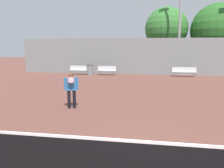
{
  "coord_description": "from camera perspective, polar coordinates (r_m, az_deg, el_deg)",
  "views": [
    {
      "loc": [
        0.06,
        -3.83,
        2.66
      ],
      "look_at": [
        -1.6,
        6.3,
        0.92
      ],
      "focal_mm": 35.0,
      "sensor_mm": 36.0,
      "label": 1
    }
  ],
  "objects": [
    {
      "name": "trash_bin",
      "position": [
        21.09,
        -5.8,
        3.66
      ],
      "size": [
        0.59,
        0.59,
        0.97
      ],
      "color": "gray",
      "rests_on": "ground_plane"
    },
    {
      "name": "tree_dark_dense",
      "position": [
        26.52,
        14.02,
        13.82
      ],
      "size": [
        4.86,
        4.86,
        7.17
      ],
      "color": "brown",
      "rests_on": "ground_plane"
    },
    {
      "name": "tennis_player",
      "position": [
        9.66,
        -10.57,
        -1.06
      ],
      "size": [
        0.58,
        0.49,
        1.58
      ],
      "rotation": [
        0.0,
        0.0,
        0.35
      ],
      "color": "black",
      "rests_on": "ground_plane"
    },
    {
      "name": "tennis_net",
      "position": [
        4.4,
        7.82,
        -20.04
      ],
      "size": [
        12.25,
        0.09,
        0.96
      ],
      "color": "#99999E",
      "rests_on": "ground_plane"
    },
    {
      "name": "bench_adjacent_court",
      "position": [
        20.85,
        18.34,
        3.3
      ],
      "size": [
        2.14,
        0.4,
        0.87
      ],
      "color": "silver",
      "rests_on": "ground_plane"
    },
    {
      "name": "bench_courtside_far",
      "position": [
        21.6,
        -8.36,
        3.89
      ],
      "size": [
        2.06,
        0.4,
        0.87
      ],
      "color": "silver",
      "rests_on": "ground_plane"
    },
    {
      "name": "back_fence",
      "position": [
        21.59,
        9.2,
        7.11
      ],
      "size": [
        25.74,
        0.06,
        3.52
      ],
      "color": "gray",
      "rests_on": "ground_plane"
    },
    {
      "name": "tree_green_broad",
      "position": [
        27.06,
        25.88,
        12.58
      ],
      "size": [
        5.75,
        5.75,
        7.38
      ],
      "color": "brown",
      "rests_on": "ground_plane"
    },
    {
      "name": "bench_courtside_near",
      "position": [
        20.95,
        -1.39,
        3.81
      ],
      "size": [
        1.77,
        0.4,
        0.87
      ],
      "color": "silver",
      "rests_on": "ground_plane"
    }
  ]
}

